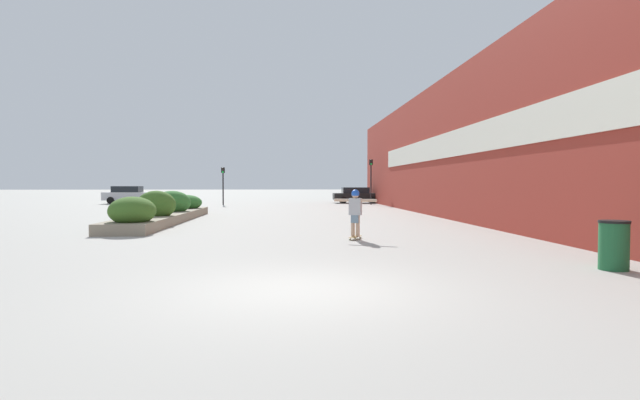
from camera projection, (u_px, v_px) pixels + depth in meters
name	position (u px, v px, depth m)	size (l,w,h in m)	color
ground_plane	(303.00, 290.00, 7.98)	(300.00, 300.00, 0.00)	#A3A099
building_wall_right	(442.00, 149.00, 25.82)	(0.67, 45.17, 6.98)	maroon
planter_box	(164.00, 211.00, 22.12)	(1.87, 12.55, 1.43)	gray
skateboard	(355.00, 237.00, 15.27)	(0.49, 0.76, 0.09)	olive
skateboarder	(355.00, 208.00, 15.24)	(1.26, 0.62, 1.44)	tan
trash_bin	(614.00, 245.00, 9.83)	(0.58, 0.58, 0.98)	#1E5B33
car_leftmost	(357.00, 195.00, 44.84)	(4.30, 1.98, 1.40)	black
car_center_left	(129.00, 195.00, 43.23)	(4.17, 1.94, 1.52)	#BCBCC1
traffic_light_left	(223.00, 179.00, 40.68)	(0.28, 0.30, 3.06)	black
traffic_light_right	(371.00, 174.00, 41.24)	(0.28, 0.30, 3.74)	black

